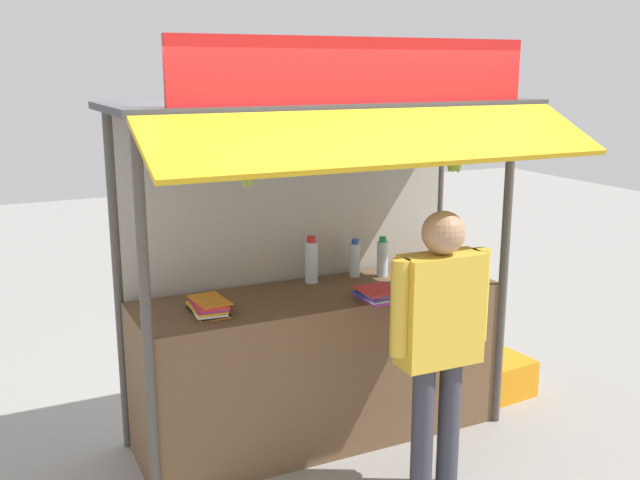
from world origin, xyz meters
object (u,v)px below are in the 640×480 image
(water_bottle_center, at_px, (311,261))
(banana_bunch_inner_left, at_px, (247,175))
(plastic_crate, at_px, (500,375))
(water_bottle_rear_center, at_px, (434,253))
(magazine_stack_back_right, at_px, (209,306))
(water_bottle_front_left, at_px, (382,258))
(vendor_person, at_px, (440,328))
(water_bottle_far_left, at_px, (355,259))
(banana_bunch_leftmost, at_px, (455,159))
(magazine_stack_mid_right, at_px, (379,294))

(water_bottle_center, xyz_separation_m, banana_bunch_inner_left, (-0.70, -0.70, 0.72))
(water_bottle_center, height_order, plastic_crate, water_bottle_center)
(water_bottle_rear_center, bearing_deg, water_bottle_center, 173.34)
(magazine_stack_back_right, bearing_deg, water_bottle_center, 20.82)
(water_bottle_front_left, bearing_deg, vendor_person, -103.43)
(water_bottle_rear_center, bearing_deg, plastic_crate, -16.02)
(banana_bunch_inner_left, bearing_deg, water_bottle_far_left, 34.01)
(water_bottle_far_left, xyz_separation_m, banana_bunch_inner_left, (-1.03, -0.70, 0.74))
(water_bottle_center, relative_size, plastic_crate, 0.80)
(banana_bunch_inner_left, xyz_separation_m, vendor_person, (0.95, -0.43, -0.86))
(water_bottle_center, relative_size, vendor_person, 0.19)
(banana_bunch_inner_left, xyz_separation_m, banana_bunch_leftmost, (1.33, 0.00, 0.01))
(water_bottle_front_left, bearing_deg, banana_bunch_leftmost, -78.42)
(water_bottle_front_left, bearing_deg, magazine_stack_back_right, -170.35)
(water_bottle_front_left, relative_size, vendor_person, 0.17)
(magazine_stack_mid_right, distance_m, banana_bunch_inner_left, 1.26)
(vendor_person, bearing_deg, magazine_stack_back_right, 143.90)
(water_bottle_center, relative_size, magazine_stack_back_right, 1.00)
(water_bottle_front_left, height_order, magazine_stack_mid_right, water_bottle_front_left)
(water_bottle_far_left, bearing_deg, magazine_stack_back_right, -165.00)
(banana_bunch_inner_left, bearing_deg, plastic_crate, 11.50)
(magazine_stack_back_right, distance_m, banana_bunch_inner_left, 0.92)
(magazine_stack_back_right, relative_size, banana_bunch_inner_left, 1.09)
(water_bottle_rear_center, xyz_separation_m, banana_bunch_inner_left, (-1.61, -0.59, 0.74))
(water_bottle_rear_center, relative_size, water_bottle_far_left, 1.01)
(water_bottle_front_left, distance_m, banana_bunch_leftmost, 0.97)
(water_bottle_front_left, xyz_separation_m, magazine_stack_mid_right, (-0.28, -0.43, -0.10))
(water_bottle_front_left, bearing_deg, water_bottle_rear_center, -2.71)
(water_bottle_front_left, height_order, magazine_stack_back_right, water_bottle_front_left)
(water_bottle_center, distance_m, magazine_stack_mid_right, 0.58)
(water_bottle_front_left, xyz_separation_m, magazine_stack_back_right, (-1.32, -0.22, -0.09))
(magazine_stack_mid_right, xyz_separation_m, banana_bunch_leftmost, (0.40, -0.18, 0.84))
(water_bottle_rear_center, xyz_separation_m, water_bottle_far_left, (-0.58, 0.10, -0.00))
(banana_bunch_inner_left, bearing_deg, water_bottle_center, 44.92)
(magazine_stack_back_right, xyz_separation_m, banana_bunch_inner_left, (0.12, -0.39, 0.82))
(water_bottle_center, height_order, magazine_stack_mid_right, water_bottle_center)
(water_bottle_front_left, height_order, vendor_person, vendor_person)
(banana_bunch_leftmost, bearing_deg, water_bottle_rear_center, 64.24)
(vendor_person, bearing_deg, banana_bunch_inner_left, 157.02)
(water_bottle_rear_center, xyz_separation_m, plastic_crate, (0.54, -0.15, -0.98))
(magazine_stack_mid_right, relative_size, plastic_crate, 0.70)
(vendor_person, bearing_deg, plastic_crate, 37.24)
(water_bottle_rear_center, xyz_separation_m, banana_bunch_leftmost, (-0.29, -0.59, 0.75))
(water_bottle_rear_center, xyz_separation_m, magazine_stack_back_right, (-1.73, -0.20, -0.08))
(water_bottle_rear_center, distance_m, banana_bunch_inner_left, 1.87)
(water_bottle_center, relative_size, banana_bunch_inner_left, 1.09)
(water_bottle_center, bearing_deg, banana_bunch_leftmost, -48.15)
(water_bottle_front_left, bearing_deg, magazine_stack_mid_right, -122.71)
(water_bottle_rear_center, xyz_separation_m, magazine_stack_mid_right, (-0.69, -0.41, -0.09))
(magazine_stack_back_right, bearing_deg, water_bottle_rear_center, 6.75)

